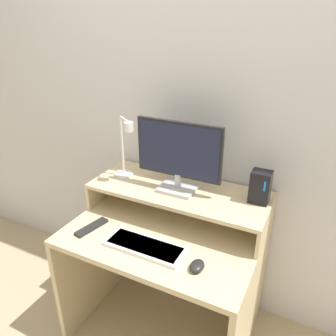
% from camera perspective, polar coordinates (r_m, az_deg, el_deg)
% --- Properties ---
extents(wall_back, '(6.00, 0.05, 2.50)m').
position_cam_1_polar(wall_back, '(1.90, 5.10, 9.28)').
color(wall_back, silver).
rests_on(wall_back, ground_plane).
extents(desk, '(1.00, 0.74, 0.72)m').
position_cam_1_polar(desk, '(1.92, -0.48, -15.99)').
color(desk, beige).
rests_on(desk, ground_plane).
extents(monitor_shelf, '(1.00, 0.40, 0.16)m').
position_cam_1_polar(monitor_shelf, '(1.84, 1.89, -4.32)').
color(monitor_shelf, beige).
rests_on(monitor_shelf, desk).
extents(monitor, '(0.48, 0.17, 0.39)m').
position_cam_1_polar(monitor, '(1.73, 1.72, 2.26)').
color(monitor, '#BCBCC1').
rests_on(monitor, monitor_shelf).
extents(desk_lamp, '(0.18, 0.15, 0.37)m').
position_cam_1_polar(desk_lamp, '(1.89, -7.43, 2.90)').
color(desk_lamp, silver).
rests_on(desk_lamp, monitor_shelf).
extents(router_dock, '(0.10, 0.09, 0.17)m').
position_cam_1_polar(router_dock, '(1.73, 15.78, -3.18)').
color(router_dock, black).
rests_on(router_dock, monitor_shelf).
extents(keyboard, '(0.40, 0.16, 0.02)m').
position_cam_1_polar(keyboard, '(1.66, -4.06, -13.40)').
color(keyboard, white).
rests_on(keyboard, desk).
extents(mouse, '(0.06, 0.09, 0.04)m').
position_cam_1_polar(mouse, '(1.54, 5.08, -16.62)').
color(mouse, black).
rests_on(mouse, desk).
extents(remote_control, '(0.09, 0.20, 0.02)m').
position_cam_1_polar(remote_control, '(1.83, -13.16, -9.99)').
color(remote_control, black).
rests_on(remote_control, desk).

